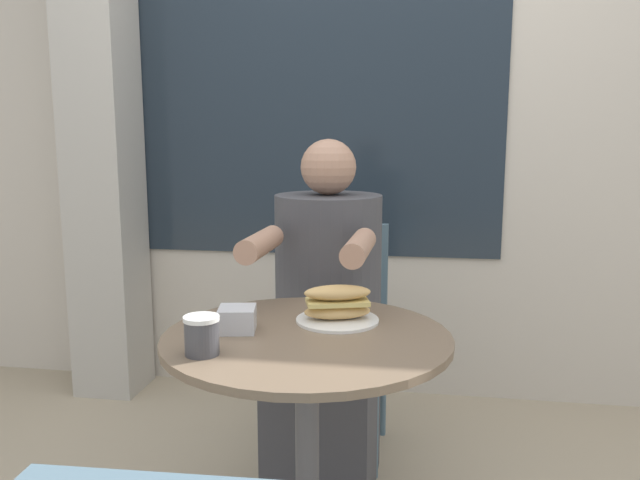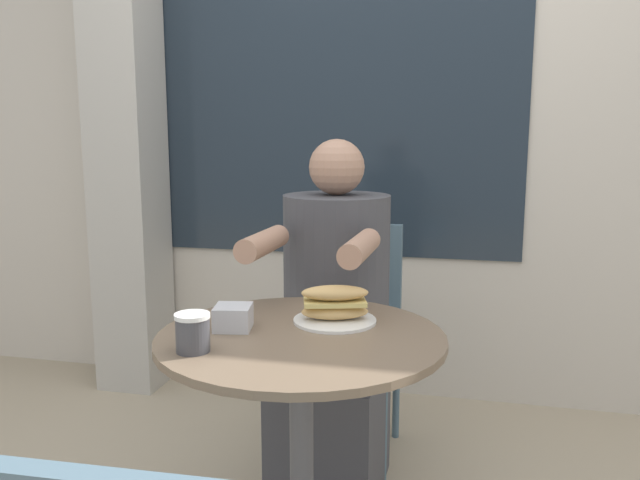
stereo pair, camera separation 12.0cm
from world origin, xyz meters
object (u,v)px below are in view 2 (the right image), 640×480
object	(u,v)px
diner_chair	(353,315)
drink_cup	(193,332)
cafe_table	(301,409)
seated_diner	(334,344)
sandwich_on_plate	(335,307)

from	to	relation	value
diner_chair	drink_cup	bearing A→B (deg)	82.36
cafe_table	diner_chair	world-z (taller)	diner_chair
diner_chair	seated_diner	bearing A→B (deg)	91.00
cafe_table	drink_cup	size ratio (longest dim) A/B	8.32
seated_diner	drink_cup	size ratio (longest dim) A/B	13.67
cafe_table	sandwich_on_plate	bearing A→B (deg)	63.14
cafe_table	sandwich_on_plate	world-z (taller)	sandwich_on_plate
diner_chair	seated_diner	world-z (taller)	seated_diner
cafe_table	diner_chair	xyz separation A→B (m)	(-0.03, 0.89, -0.01)
drink_cup	sandwich_on_plate	bearing A→B (deg)	48.15
seated_diner	sandwich_on_plate	distance (m)	0.50
seated_diner	drink_cup	distance (m)	0.78
cafe_table	sandwich_on_plate	xyz separation A→B (m)	(0.06, 0.12, 0.24)
cafe_table	seated_diner	xyz separation A→B (m)	(-0.03, 0.55, -0.02)
diner_chair	drink_cup	world-z (taller)	diner_chair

